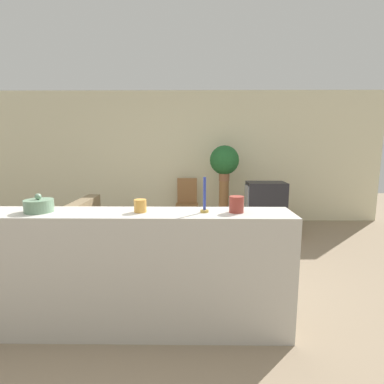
{
  "coord_description": "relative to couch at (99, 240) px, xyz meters",
  "views": [
    {
      "loc": [
        0.64,
        -2.88,
        1.64
      ],
      "look_at": [
        0.58,
        1.97,
        0.85
      ],
      "focal_mm": 28.0,
      "sensor_mm": 36.0,
      "label": 1
    }
  ],
  "objects": [
    {
      "name": "ground_plane",
      "position": [
        0.76,
        -1.25,
        -0.27
      ],
      "size": [
        14.0,
        14.0,
        0.0
      ],
      "primitive_type": "plane",
      "color": "gray"
    },
    {
      "name": "wooden_chair",
      "position": [
        1.23,
        1.71,
        0.25
      ],
      "size": [
        0.44,
        0.44,
        0.95
      ],
      "color": "olive",
      "rests_on": "ground_plane"
    },
    {
      "name": "foreground_counter",
      "position": [
        0.76,
        -1.69,
        0.27
      ],
      "size": [
        2.92,
        0.44,
        1.07
      ],
      "color": "beige",
      "rests_on": "ground_plane"
    },
    {
      "name": "potted_plant",
      "position": [
        1.95,
        1.57,
        1.05
      ],
      "size": [
        0.55,
        0.55,
        0.68
      ],
      "color": "#8E5B3D",
      "rests_on": "plant_stand"
    },
    {
      "name": "television",
      "position": [
        2.62,
        1.03,
        0.46
      ],
      "size": [
        0.67,
        0.44,
        0.5
      ],
      "color": "#232328",
      "rests_on": "tv_stand"
    },
    {
      "name": "wall_back",
      "position": [
        0.76,
        2.18,
        1.08
      ],
      "size": [
        9.0,
        0.06,
        2.7
      ],
      "color": "beige",
      "rests_on": "ground_plane"
    },
    {
      "name": "coffee_tin",
      "position": [
        1.74,
        -1.69,
        0.87
      ],
      "size": [
        0.12,
        0.12,
        0.14
      ],
      "color": "#99382D",
      "rests_on": "foreground_counter"
    },
    {
      "name": "candle_jar",
      "position": [
        0.93,
        -1.69,
        0.86
      ],
      "size": [
        0.1,
        0.1,
        0.11
      ],
      "color": "gold",
      "rests_on": "foreground_counter"
    },
    {
      "name": "decorative_bowl",
      "position": [
        0.08,
        -1.69,
        0.86
      ],
      "size": [
        0.24,
        0.24,
        0.16
      ],
      "color": "gray",
      "rests_on": "foreground_counter"
    },
    {
      "name": "candlestick",
      "position": [
        1.47,
        -1.69,
        0.9
      ],
      "size": [
        0.07,
        0.07,
        0.3
      ],
      "color": "#B7933D",
      "rests_on": "foreground_counter"
    },
    {
      "name": "couch",
      "position": [
        0.0,
        0.0,
        0.0
      ],
      "size": [
        0.98,
        1.8,
        0.78
      ],
      "color": "#847051",
      "rests_on": "ground_plane"
    },
    {
      "name": "plant_stand",
      "position": [
        1.95,
        1.57,
        0.2
      ],
      "size": [
        0.19,
        0.19,
        0.93
      ],
      "color": "olive",
      "rests_on": "ground_plane"
    },
    {
      "name": "tv_stand",
      "position": [
        2.63,
        1.03,
        -0.03
      ],
      "size": [
        0.89,
        0.57,
        0.48
      ],
      "color": "olive",
      "rests_on": "ground_plane"
    }
  ]
}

